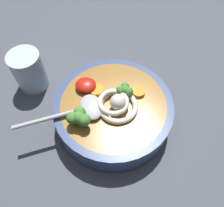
# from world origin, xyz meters

# --- Properties ---
(table_slab) EXTENTS (1.21, 1.21, 0.03)m
(table_slab) POSITION_xyz_m (0.00, 0.00, 0.01)
(table_slab) COLOR #474C56
(table_slab) RESTS_ON ground
(soup_bowl) EXTENTS (0.24, 0.24, 0.06)m
(soup_bowl) POSITION_xyz_m (0.00, -0.02, 0.06)
(soup_bowl) COLOR #334775
(soup_bowl) RESTS_ON table_slab
(noodle_pile) EXTENTS (0.09, 0.09, 0.04)m
(noodle_pile) POSITION_xyz_m (-0.01, -0.01, 0.10)
(noodle_pile) COLOR silver
(noodle_pile) RESTS_ON soup_bowl
(soup_spoon) EXTENTS (0.17, 0.09, 0.02)m
(soup_spoon) POSITION_xyz_m (0.06, -0.00, 0.10)
(soup_spoon) COLOR #B7B7BC
(soup_spoon) RESTS_ON soup_bowl
(chili_sauce_dollop) EXTENTS (0.04, 0.04, 0.02)m
(chili_sauce_dollop) POSITION_xyz_m (0.06, -0.06, 0.10)
(chili_sauce_dollop) COLOR red
(chili_sauce_dollop) RESTS_ON soup_bowl
(broccoli_floret_beside_chili) EXTENTS (0.03, 0.03, 0.03)m
(broccoli_floret_beside_chili) POSITION_xyz_m (-0.02, -0.04, 0.11)
(broccoli_floret_beside_chili) COLOR #7A9E60
(broccoli_floret_beside_chili) RESTS_ON soup_bowl
(broccoli_floret_near_spoon) EXTENTS (0.05, 0.04, 0.04)m
(broccoli_floret_near_spoon) POSITION_xyz_m (0.06, 0.03, 0.11)
(broccoli_floret_near_spoon) COLOR #7A9E60
(broccoli_floret_near_spoon) RESTS_ON soup_bowl
(carrot_slice_front) EXTENTS (0.03, 0.03, 0.01)m
(carrot_slice_front) POSITION_xyz_m (-0.05, -0.05, 0.09)
(carrot_slice_front) COLOR orange
(carrot_slice_front) RESTS_ON soup_bowl
(carrot_slice_left) EXTENTS (0.03, 0.03, 0.01)m
(carrot_slice_left) POSITION_xyz_m (0.04, -0.05, 0.09)
(carrot_slice_left) COLOR orange
(carrot_slice_left) RESTS_ON soup_bowl
(drinking_glass) EXTENTS (0.07, 0.07, 0.10)m
(drinking_glass) POSITION_xyz_m (0.20, -0.11, 0.07)
(drinking_glass) COLOR silver
(drinking_glass) RESTS_ON table_slab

